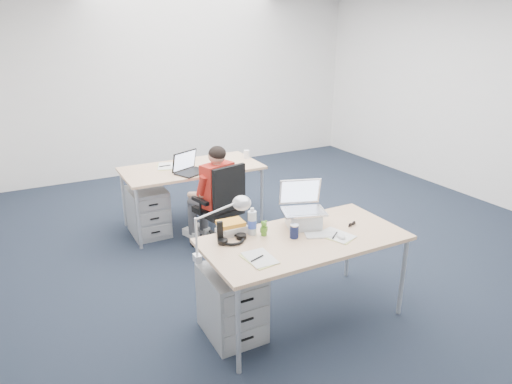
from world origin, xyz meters
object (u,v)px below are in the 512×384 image
office_chair (220,224)px  dark_laptop (192,162)px  desk_far (192,171)px  can_koozie (294,231)px  headphones (232,239)px  bear_figurine (264,228)px  far_cup (247,154)px  drawer_pedestal_far (148,211)px  sunglasses (352,224)px  computer_mouse (341,236)px  desk_lamp (214,229)px  drawer_pedestal_near (232,303)px  cordless_phone (220,232)px  book_stack (231,227)px  silver_laptop (304,206)px  water_bottle (252,221)px  wireless_keyboard (322,235)px  desk_near (304,243)px  seated_person (211,195)px

office_chair → dark_laptop: dark_laptop is taller
desk_far → can_koozie: size_ratio=14.15×
desk_far → headphones: size_ratio=6.58×
bear_figurine → far_cup: (0.89, 2.06, -0.01)m
drawer_pedestal_far → sunglasses: bearing=-62.6°
computer_mouse → desk_lamp: size_ratio=0.21×
drawer_pedestal_near → far_cup: (1.23, 2.17, 0.51)m
cordless_phone → far_cup: bearing=72.9°
book_stack → silver_laptop: bearing=-16.2°
can_koozie → sunglasses: size_ratio=1.17×
water_bottle → drawer_pedestal_far: bearing=99.8°
wireless_keyboard → book_stack: book_stack is taller
office_chair → silver_laptop: size_ratio=2.61×
drawer_pedestal_near → computer_mouse: (0.84, -0.22, 0.47)m
silver_laptop → bear_figurine: silver_laptop is taller
office_chair → far_cup: size_ratio=9.45×
headphones → desk_lamp: (-0.22, -0.18, 0.21)m
wireless_keyboard → far_cup: size_ratio=2.60×
office_chair → computer_mouse: size_ratio=10.17×
desk_far → drawer_pedestal_near: size_ratio=2.91×
office_chair → desk_far: bearing=80.4°
far_cup → dark_laptop: bearing=-162.3°
desk_near → far_cup: size_ratio=15.74×
computer_mouse → cordless_phone: 0.94m
drawer_pedestal_near → desk_near: bearing=-7.3°
bear_figurine → sunglasses: bear_figurine is taller
desk_near → dark_laptop: size_ratio=4.62×
desk_far → desk_lamp: size_ratio=3.55×
desk_near → drawer_pedestal_far: 2.34m
drawer_pedestal_near → headphones: bearing=60.3°
dark_laptop → far_cup: dark_laptop is taller
computer_mouse → far_cup: 2.43m
desk_near → computer_mouse: bearing=-31.2°
wireless_keyboard → sunglasses: sunglasses is taller
desk_near → computer_mouse: 0.29m
bear_figurine → sunglasses: 0.76m
computer_mouse → headphones: size_ratio=0.39×
drawer_pedestal_far → headphones: bearing=-86.0°
drawer_pedestal_far → cordless_phone: cordless_phone is taller
desk_near → desk_far: size_ratio=1.00×
office_chair → cordless_phone: (-0.54, -1.26, 0.54)m
desk_near → bear_figurine: (-0.26, 0.18, 0.11)m
sunglasses → desk_lamp: 1.24m
desk_lamp → seated_person: bearing=69.4°
office_chair → drawer_pedestal_far: size_ratio=1.75×
book_stack → sunglasses: size_ratio=2.28×
water_bottle → can_koozie: bearing=-39.4°
headphones → computer_mouse: bearing=-29.8°
seated_person → far_cup: size_ratio=11.03×
drawer_pedestal_far → silver_laptop: (0.77, -2.03, 0.64)m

